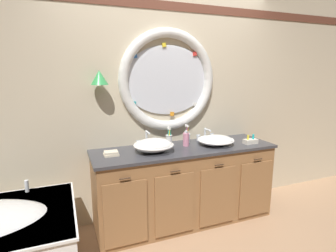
# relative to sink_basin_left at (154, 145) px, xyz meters

# --- Properties ---
(ground_plane) EXTENTS (14.00, 14.00, 0.00)m
(ground_plane) POSITION_rel_sink_basin_left_xyz_m (0.28, -0.23, -0.92)
(ground_plane) COLOR tan
(back_wall_assembly) EXTENTS (6.40, 0.26, 2.60)m
(back_wall_assembly) POSITION_rel_sink_basin_left_xyz_m (0.27, 0.35, 0.41)
(back_wall_assembly) COLOR beige
(back_wall_assembly) RESTS_ON ground_plane
(vanity_counter) EXTENTS (1.97, 0.62, 0.85)m
(vanity_counter) POSITION_rel_sink_basin_left_xyz_m (0.36, 0.03, -0.49)
(vanity_counter) COLOR olive
(vanity_counter) RESTS_ON ground_plane
(sink_basin_left) EXTENTS (0.41, 0.41, 0.14)m
(sink_basin_left) POSITION_rel_sink_basin_left_xyz_m (0.00, 0.00, 0.00)
(sink_basin_left) COLOR white
(sink_basin_left) RESTS_ON vanity_counter
(sink_basin_right) EXTENTS (0.41, 0.41, 0.10)m
(sink_basin_right) POSITION_rel_sink_basin_left_xyz_m (0.72, 0.00, -0.02)
(sink_basin_right) COLOR white
(sink_basin_right) RESTS_ON vanity_counter
(faucet_set_left) EXTENTS (0.24, 0.12, 0.17)m
(faucet_set_left) POSITION_rel_sink_basin_left_xyz_m (-0.00, 0.23, -0.00)
(faucet_set_left) COLOR silver
(faucet_set_left) RESTS_ON vanity_counter
(faucet_set_right) EXTENTS (0.24, 0.14, 0.14)m
(faucet_set_right) POSITION_rel_sink_basin_left_xyz_m (0.72, 0.23, -0.01)
(faucet_set_right) COLOR silver
(faucet_set_right) RESTS_ON vanity_counter
(toothbrush_holder_left) EXTENTS (0.08, 0.08, 0.20)m
(toothbrush_holder_left) POSITION_rel_sink_basin_left_xyz_m (0.25, 0.21, -0.01)
(toothbrush_holder_left) COLOR white
(toothbrush_holder_left) RESTS_ON vanity_counter
(toothbrush_holder_right) EXTENTS (0.09, 0.09, 0.21)m
(toothbrush_holder_right) POSITION_rel_sink_basin_left_xyz_m (0.47, 0.20, -0.01)
(toothbrush_holder_right) COLOR silver
(toothbrush_holder_right) RESTS_ON vanity_counter
(soap_dispenser) EXTENTS (0.07, 0.07, 0.17)m
(soap_dispenser) POSITION_rel_sink_basin_left_xyz_m (0.40, 0.08, 0.01)
(soap_dispenser) COLOR pink
(soap_dispenser) RESTS_ON vanity_counter
(folded_hand_towel) EXTENTS (0.14, 0.11, 0.04)m
(folded_hand_towel) POSITION_rel_sink_basin_left_xyz_m (-0.42, 0.03, -0.05)
(folded_hand_towel) COLOR beige
(folded_hand_towel) RESTS_ON vanity_counter
(toiletry_basket) EXTENTS (0.16, 0.08, 0.10)m
(toiletry_basket) POSITION_rel_sink_basin_left_xyz_m (1.11, -0.11, -0.04)
(toiletry_basket) COLOR beige
(toiletry_basket) RESTS_ON vanity_counter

